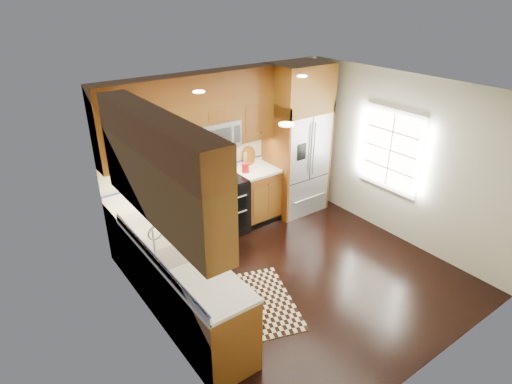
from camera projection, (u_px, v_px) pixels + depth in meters
ground at (299, 276)px, 6.05m from camera, size 4.00×4.00×0.00m
wall_back at (221, 150)px, 6.94m from camera, size 4.00×0.02×2.60m
wall_left at (159, 243)px, 4.43m from camera, size 0.02×4.00×2.60m
wall_right at (401, 160)px, 6.54m from camera, size 0.02×4.00×2.60m
window at (391, 150)px, 6.63m from camera, size 0.04×1.10×1.30m
base_cabinets at (190, 249)px, 5.86m from camera, size 2.85×3.00×0.90m
countertop at (193, 213)px, 5.81m from camera, size 2.86×3.01×0.04m
upper_cabinets at (180, 134)px, 5.35m from camera, size 2.85×3.00×1.15m
range at (221, 207)px, 6.93m from camera, size 0.76×0.67×0.95m
microwave at (214, 134)px, 6.50m from camera, size 0.76×0.40×0.42m
refrigerator at (297, 140)px, 7.36m from camera, size 0.98×0.75×2.60m
sink_faucet at (175, 250)px, 4.87m from camera, size 0.54×0.44×0.37m
rug at (261, 302)px, 5.55m from camera, size 1.16×1.49×0.01m
knife_block at (188, 178)px, 6.50m from camera, size 0.16×0.18×0.30m
utensil_crock at (245, 166)px, 6.97m from camera, size 0.14×0.14×0.34m
cutting_board at (249, 164)px, 7.32m from camera, size 0.41×0.41×0.02m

